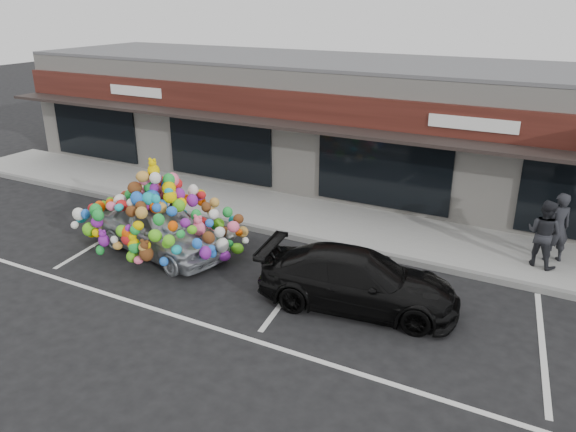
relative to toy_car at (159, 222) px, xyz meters
The scene contains 12 objects.
ground 1.48m from the toy_car, ahead, with size 90.00×90.00×0.00m, color black.
shop_building 8.53m from the toy_car, 81.83° to the left, with size 24.00×7.20×4.31m.
sidewalk 4.16m from the toy_car, 72.93° to the left, with size 26.00×3.00×0.15m, color gray.
kerb 2.80m from the toy_car, 63.49° to the left, with size 26.00×0.18×0.16m, color slate.
parking_stripe_left 2.18m from the toy_car, behind, with size 0.12×4.40×0.01m, color silver.
parking_stripe_mid 4.09m from the toy_car, ahead, with size 0.12×4.40×0.01m, color silver.
parking_stripe_right 9.44m from the toy_car, ahead, with size 0.12×4.40×0.01m, color silver.
lane_line 4.09m from the toy_car, 36.85° to the right, with size 14.00×0.12×0.01m, color silver.
toy_car is the anchor object (origin of this frame).
black_sedan 5.65m from the toy_car, ahead, with size 4.33×1.76×1.26m, color black.
pedestrian_a 10.05m from the toy_car, 23.51° to the left, with size 0.65×0.43×1.79m, color black.
pedestrian_b 9.64m from the toy_car, 21.72° to the left, with size 0.82×0.64×1.70m, color black.
Camera 1 is at (8.22, -10.29, 6.32)m, focal length 35.00 mm.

